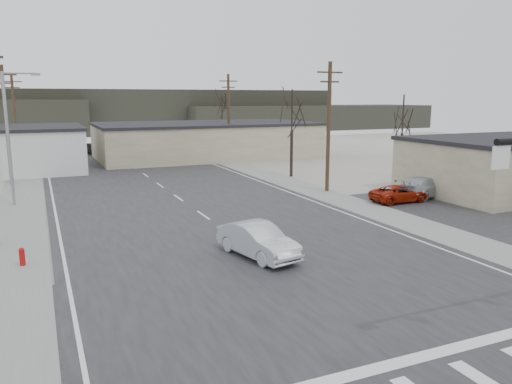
# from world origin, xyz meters

# --- Properties ---
(ground) EXTENTS (140.00, 140.00, 0.00)m
(ground) POSITION_xyz_m (0.00, 0.00, 0.00)
(ground) COLOR silver
(ground) RESTS_ON ground
(main_road) EXTENTS (18.00, 110.00, 0.05)m
(main_road) POSITION_xyz_m (0.00, 15.00, 0.02)
(main_road) COLOR black
(main_road) RESTS_ON ground
(cross_road) EXTENTS (90.00, 10.00, 0.04)m
(cross_road) POSITION_xyz_m (0.00, 0.00, 0.02)
(cross_road) COLOR black
(cross_road) RESTS_ON ground
(sidewalk_left) EXTENTS (3.00, 90.00, 0.06)m
(sidewalk_left) POSITION_xyz_m (-10.60, 20.00, 0.03)
(sidewalk_left) COLOR gray
(sidewalk_left) RESTS_ON ground
(sidewalk_right) EXTENTS (3.00, 90.00, 0.06)m
(sidewalk_right) POSITION_xyz_m (10.60, 20.00, 0.03)
(sidewalk_right) COLOR gray
(sidewalk_right) RESTS_ON ground
(fire_hydrant) EXTENTS (0.24, 0.24, 0.87)m
(fire_hydrant) POSITION_xyz_m (-10.20, 8.00, 0.45)
(fire_hydrant) COLOR #A50C0C
(fire_hydrant) RESTS_ON ground
(building_right_far) EXTENTS (26.30, 14.30, 4.30)m
(building_right_far) POSITION_xyz_m (10.00, 44.00, 2.15)
(building_right_far) COLOR #BEB691
(building_right_far) RESTS_ON ground
(building_lot) EXTENTS (14.30, 10.30, 4.30)m
(building_lot) POSITION_xyz_m (24.00, 12.00, 2.16)
(building_lot) COLOR #BEB691
(building_lot) RESTS_ON ground
(upole_left_c) EXTENTS (2.20, 0.30, 10.00)m
(upole_left_c) POSITION_xyz_m (-11.50, 32.00, 5.22)
(upole_left_c) COLOR #453320
(upole_left_c) RESTS_ON ground
(upole_left_d) EXTENTS (2.20, 0.30, 10.00)m
(upole_left_d) POSITION_xyz_m (-11.50, 52.00, 5.22)
(upole_left_d) COLOR #453320
(upole_left_d) RESTS_ON ground
(upole_right_a) EXTENTS (2.20, 0.30, 10.00)m
(upole_right_a) POSITION_xyz_m (11.50, 18.00, 5.22)
(upole_right_a) COLOR #453320
(upole_right_a) RESTS_ON ground
(upole_right_b) EXTENTS (2.20, 0.30, 10.00)m
(upole_right_b) POSITION_xyz_m (11.50, 40.00, 5.22)
(upole_right_b) COLOR #453320
(upole_right_b) RESTS_ON ground
(streetlight_main) EXTENTS (2.40, 0.25, 9.00)m
(streetlight_main) POSITION_xyz_m (-10.80, 22.00, 5.09)
(streetlight_main) COLOR gray
(streetlight_main) RESTS_ON ground
(tree_right_mid) EXTENTS (3.74, 3.74, 8.33)m
(tree_right_mid) POSITION_xyz_m (12.50, 26.00, 5.93)
(tree_right_mid) COLOR black
(tree_right_mid) RESTS_ON ground
(tree_right_far) EXTENTS (3.52, 3.52, 7.84)m
(tree_right_far) POSITION_xyz_m (15.00, 52.00, 5.58)
(tree_right_far) COLOR black
(tree_right_far) RESTS_ON ground
(tree_lot) EXTENTS (3.52, 3.52, 7.84)m
(tree_lot) POSITION_xyz_m (22.00, 22.00, 5.58)
(tree_lot) COLOR black
(tree_lot) RESTS_ON ground
(hill_center) EXTENTS (80.00, 18.00, 9.00)m
(hill_center) POSITION_xyz_m (15.00, 96.00, 4.50)
(hill_center) COLOR #333026
(hill_center) RESTS_ON ground
(hill_right) EXTENTS (60.00, 18.00, 5.50)m
(hill_right) POSITION_xyz_m (50.00, 90.00, 2.75)
(hill_right) COLOR #333026
(hill_right) RESTS_ON ground
(sedan_crossing) EXTENTS (2.63, 4.94, 1.55)m
(sedan_crossing) POSITION_xyz_m (-0.21, 5.04, 0.82)
(sedan_crossing) COLOR #AFB5BA
(sedan_crossing) RESTS_ON main_road
(car_far_a) EXTENTS (2.12, 5.21, 1.51)m
(car_far_a) POSITION_xyz_m (1.00, 43.89, 0.80)
(car_far_a) COLOR black
(car_far_a) RESTS_ON main_road
(car_far_b) EXTENTS (3.20, 4.68, 1.48)m
(car_far_b) POSITION_xyz_m (-2.65, 53.12, 0.79)
(car_far_b) COLOR black
(car_far_b) RESTS_ON main_road
(car_parked_red) EXTENTS (4.27, 1.99, 1.18)m
(car_parked_red) POSITION_xyz_m (13.97, 12.36, 0.63)
(car_parked_red) COLOR #971A08
(car_parked_red) RESTS_ON parking_lot
(car_parked_silver) EXTENTS (5.64, 3.67, 1.52)m
(car_parked_silver) POSITION_xyz_m (16.77, 13.00, 0.79)
(car_parked_silver) COLOR #ABB2B6
(car_parked_silver) RESTS_ON parking_lot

